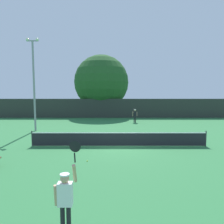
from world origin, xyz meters
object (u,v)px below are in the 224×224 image
tennis_ball (88,161)px  parked_car_near (97,109)px  player_serving (66,195)px  player_receiving (135,114)px  light_pole (34,79)px  parked_car_mid (153,108)px  large_tree (102,82)px

tennis_ball → parked_car_near: 23.91m
player_serving → tennis_ball: size_ratio=37.09×
player_receiving → light_pole: 12.03m
parked_car_mid → light_pole: bearing=-125.5°
player_serving → light_pole: size_ratio=0.29×
tennis_ball → parked_car_mid: (8.59, 26.99, 0.74)m
player_serving → parked_car_mid: player_serving is taller
player_serving → player_receiving: bearing=78.9°
light_pole → player_serving: bearing=-67.6°
parked_car_near → parked_car_mid: same height
player_serving → large_tree: 28.08m
player_serving → parked_car_mid: (8.45, 32.86, -0.33)m
light_pole → parked_car_near: 16.18m
player_receiving → light_pole: size_ratio=0.18×
large_tree → player_serving: bearing=-89.1°
light_pole → parked_car_mid: size_ratio=2.01×
tennis_ball → large_tree: bearing=90.8°
light_pole → player_receiving: bearing=27.7°
tennis_ball → large_tree: (-0.30, 21.92, 5.08)m
player_receiving → parked_car_near: parked_car_near is taller
large_tree → parked_car_mid: 11.11m
light_pole → large_tree: (5.69, 12.92, 0.22)m
player_serving → parked_car_near: (-1.27, 29.75, -0.33)m
player_serving → large_tree: large_tree is taller
light_pole → parked_car_near: (4.86, 14.87, -4.12)m
player_receiving → large_tree: 9.73m
player_receiving → parked_car_near: size_ratio=0.38×
player_serving → parked_car_near: player_serving is taller
player_serving → parked_car_near: size_ratio=0.60×
tennis_ball → parked_car_mid: bearing=72.3°
player_receiving → player_serving: bearing=78.9°
light_pole → parked_car_near: bearing=71.9°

